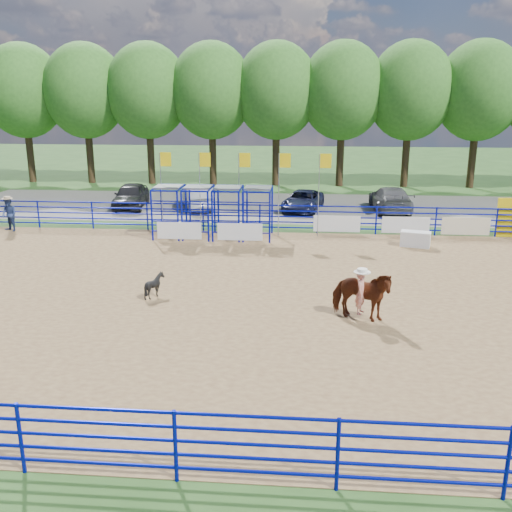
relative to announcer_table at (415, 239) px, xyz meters
name	(u,v)px	position (x,y,z in m)	size (l,w,h in m)	color
ground	(238,298)	(-7.60, -7.72, -0.38)	(120.00, 120.00, 0.00)	#315622
arena_dirt	(238,298)	(-7.60, -7.72, -0.37)	(30.00, 20.00, 0.02)	olive
gravel_strip	(268,207)	(-7.60, 9.28, -0.38)	(40.00, 10.00, 0.01)	slate
announcer_table	(415,239)	(0.00, 0.00, 0.00)	(1.36, 0.63, 0.73)	silver
horse_and_rider	(361,293)	(-3.44, -9.42, 0.56)	(2.19, 1.54, 2.43)	#602913
calf	(155,285)	(-10.58, -7.89, 0.07)	(0.71, 0.79, 0.88)	black
spectator_cowboy	(9,214)	(-20.76, 1.37, 0.55)	(1.07, 0.99, 1.83)	navy
car_a	(131,196)	(-16.28, 8.20, 0.40)	(1.82, 4.54, 1.55)	black
car_b	(198,196)	(-12.02, 8.45, 0.38)	(1.59, 4.55, 1.50)	gray
car_c	(303,201)	(-5.39, 8.25, 0.24)	(2.03, 4.41, 1.23)	#141732
car_d	(391,199)	(-0.01, 8.46, 0.38)	(2.12, 5.22, 1.51)	#525255
perimeter_fence	(238,278)	(-7.60, -7.72, 0.37)	(30.10, 20.10, 1.50)	#0710A6
chute_assembly	(220,213)	(-9.50, 1.11, 0.88)	(19.32, 2.41, 4.20)	#0710A6
treeline	(277,86)	(-7.60, 18.28, 7.15)	(56.40, 6.40, 11.24)	#3F2B19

